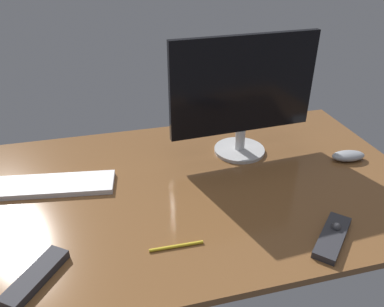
% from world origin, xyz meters
% --- Properties ---
extents(desk, '(1.40, 0.84, 0.02)m').
position_xyz_m(desk, '(0.00, 0.00, 0.01)').
color(desk, brown).
rests_on(desk, ground).
extents(monitor, '(0.50, 0.18, 0.41)m').
position_xyz_m(monitor, '(0.22, 0.16, 0.24)').
color(monitor, silver).
rests_on(monitor, desk).
extents(keyboard, '(0.38, 0.16, 0.02)m').
position_xyz_m(keyboard, '(-0.41, 0.09, 0.03)').
color(keyboard, white).
rests_on(keyboard, desk).
extents(computer_mouse, '(0.12, 0.07, 0.03)m').
position_xyz_m(computer_mouse, '(0.55, 0.01, 0.04)').
color(computer_mouse, '#999EA5').
rests_on(computer_mouse, desk).
extents(media_remote, '(0.17, 0.16, 0.03)m').
position_xyz_m(media_remote, '(0.29, -0.32, 0.03)').
color(media_remote, '#2D2D33').
rests_on(media_remote, desk).
extents(tv_remote, '(0.14, 0.17, 0.02)m').
position_xyz_m(tv_remote, '(-0.42, -0.27, 0.03)').
color(tv_remote, '#2D2D33').
rests_on(tv_remote, desk).
extents(pen, '(0.13, 0.01, 0.01)m').
position_xyz_m(pen, '(-0.10, -0.25, 0.02)').
color(pen, yellow).
rests_on(pen, desk).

